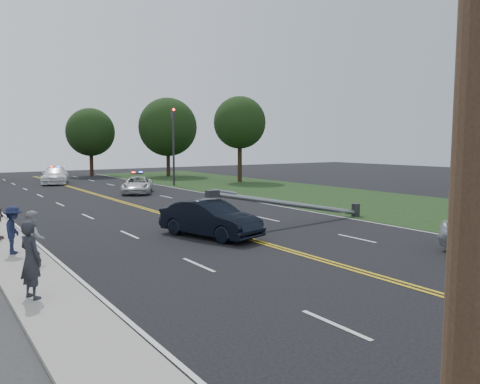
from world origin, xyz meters
TOP-DOWN VIEW (x-y plane):
  - ground at (0.00, 0.00)m, footprint 120.00×120.00m
  - sidewalk at (-8.40, 10.00)m, footprint 1.80×70.00m
  - grass_verge at (13.50, 10.00)m, footprint 12.00×80.00m
  - centerline_yellow at (0.00, 10.00)m, footprint 0.36×80.00m
  - traffic_signal at (8.30, 30.00)m, footprint 0.28×0.41m
  - fallen_streetlight at (4.19, 8.00)m, footprint 9.36×0.44m
  - tree_7 at (5.83, 46.82)m, footprint 5.63×5.63m
  - tree_8 at (13.15, 41.28)m, footprint 6.79×6.79m
  - tree_9 at (15.57, 29.91)m, footprint 5.19×5.19m
  - crashed_sedan at (-1.07, 7.69)m, footprint 2.85×4.86m
  - emergency_a at (2.96, 25.56)m, footprint 3.97×5.06m
  - emergency_b at (-0.30, 38.10)m, footprint 3.77×5.95m
  - bystander_a at (-8.79, 3.18)m, footprint 0.68×0.82m
  - bystander_b at (-8.07, 6.78)m, footprint 0.70×0.86m
  - bystander_c at (-8.39, 8.48)m, footprint 0.92×1.20m

SIDE VIEW (x-z plane):
  - ground at x=0.00m, z-range 0.00..0.00m
  - grass_verge at x=13.50m, z-range 0.00..0.01m
  - centerline_yellow at x=0.00m, z-range 0.01..0.01m
  - sidewalk at x=-8.40m, z-range 0.00..0.12m
  - emergency_a at x=2.96m, z-range 0.00..1.28m
  - crashed_sedan at x=-1.07m, z-range 0.00..1.52m
  - emergency_b at x=-0.30m, z-range 0.00..1.61m
  - fallen_streetlight at x=4.19m, z-range -0.04..1.88m
  - bystander_c at x=-8.39m, z-range 0.12..1.77m
  - bystander_b at x=-8.07m, z-range 0.12..1.79m
  - bystander_a at x=-8.79m, z-range 0.12..2.05m
  - traffic_signal at x=8.30m, z-range 0.68..7.73m
  - tree_7 at x=5.83m, z-range 1.16..9.14m
  - tree_8 at x=13.15m, z-range 1.16..10.30m
  - tree_9 at x=15.57m, z-range 1.64..10.15m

